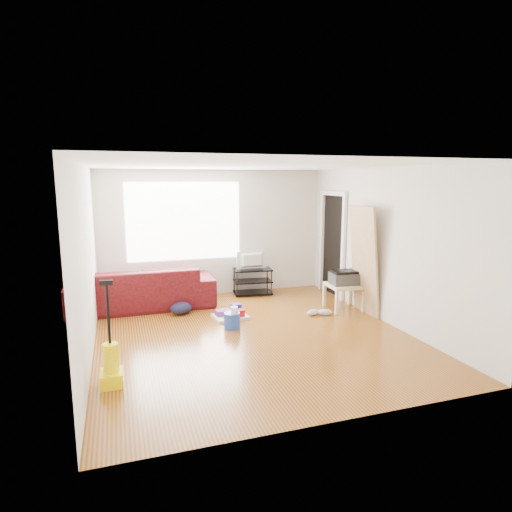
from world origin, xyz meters
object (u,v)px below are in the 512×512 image
object	(u,v)px
cleaning_tray	(231,314)
backpack	(181,314)
vacuum	(111,366)
side_table	(344,288)
tv_stand	(253,281)
bucket	(232,328)
sofa	(143,307)

from	to	relation	value
cleaning_tray	backpack	world-z (taller)	cleaning_tray
backpack	vacuum	world-z (taller)	vacuum
cleaning_tray	side_table	bearing A→B (deg)	-4.59
cleaning_tray	backpack	distance (m)	0.90
tv_stand	cleaning_tray	world-z (taller)	tv_stand
cleaning_tray	vacuum	world-z (taller)	vacuum
tv_stand	bucket	xyz separation A→B (m)	(-0.93, -1.86, -0.27)
sofa	backpack	bearing A→B (deg)	134.87
cleaning_tray	vacuum	bearing A→B (deg)	-134.98
tv_stand	bucket	distance (m)	2.10
bucket	vacuum	size ratio (longest dim) A/B	0.21
side_table	vacuum	world-z (taller)	vacuum
sofa	vacuum	xyz separation A→B (m)	(-0.51, -2.96, 0.22)
backpack	side_table	bearing A→B (deg)	-33.88
side_table	vacuum	size ratio (longest dim) A/B	0.49
sofa	tv_stand	distance (m)	2.23
side_table	bucket	distance (m)	2.23
sofa	side_table	world-z (taller)	side_table
tv_stand	sofa	bearing A→B (deg)	-166.37
sofa	cleaning_tray	world-z (taller)	sofa
sofa	vacuum	distance (m)	3.02
bucket	vacuum	xyz separation A→B (m)	(-1.78, -1.37, 0.22)
tv_stand	backpack	xyz separation A→B (m)	(-1.58, -0.89, -0.27)
tv_stand	side_table	xyz separation A→B (m)	(1.24, -1.50, 0.12)
vacuum	sofa	bearing A→B (deg)	81.37
side_table	bucket	bearing A→B (deg)	-170.50
backpack	vacuum	size ratio (longest dim) A/B	0.32
cleaning_tray	backpack	xyz separation A→B (m)	(-0.77, 0.45, -0.06)
bucket	cleaning_tray	bearing A→B (deg)	77.01
sofa	backpack	size ratio (longest dim) A/B	6.70
tv_stand	side_table	bearing A→B (deg)	-43.72
side_table	cleaning_tray	xyz separation A→B (m)	(-2.05, 0.16, -0.33)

